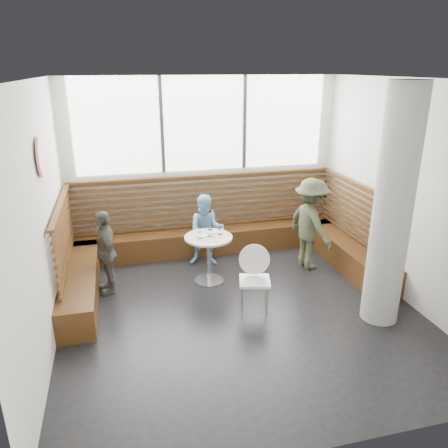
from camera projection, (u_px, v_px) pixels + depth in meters
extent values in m
cube|color=silver|center=(242.00, 206.00, 5.76)|extent=(5.00, 5.00, 3.20)
cube|color=black|center=(241.00, 312.00, 6.30)|extent=(5.00, 5.00, 0.01)
cube|color=white|center=(244.00, 79.00, 5.21)|extent=(5.00, 5.00, 0.01)
cube|color=white|center=(204.00, 124.00, 7.76)|extent=(4.50, 0.02, 1.65)
cube|color=#3F3F42|center=(162.00, 125.00, 7.57)|extent=(0.06, 0.04, 1.65)
cube|color=#3F3F42|center=(245.00, 123.00, 7.91)|extent=(0.06, 0.04, 1.65)
cube|color=#3F250F|center=(208.00, 241.00, 8.28)|extent=(5.00, 0.50, 0.45)
cube|color=#3F250F|center=(81.00, 277.00, 6.85)|extent=(0.50, 2.50, 0.45)
cube|color=#3F250F|center=(341.00, 249.00, 7.88)|extent=(0.50, 2.50, 0.45)
cube|color=#442811|center=(206.00, 202.00, 8.19)|extent=(4.88, 0.08, 0.98)
cube|color=#442811|center=(64.00, 235.00, 6.57)|extent=(0.08, 2.38, 0.98)
cube|color=#442811|center=(354.00, 211.00, 7.67)|extent=(0.08, 2.38, 0.98)
cylinder|color=gray|center=(393.00, 209.00, 5.63)|extent=(0.50, 0.50, 3.20)
cylinder|color=white|center=(41.00, 157.00, 5.32)|extent=(0.03, 0.50, 0.50)
cylinder|color=silver|center=(209.00, 280.00, 7.20)|extent=(0.48, 0.48, 0.03)
cylinder|color=silver|center=(209.00, 259.00, 7.07)|extent=(0.07, 0.07, 0.76)
cylinder|color=#B7B7BA|center=(208.00, 238.00, 6.94)|extent=(0.77, 0.77, 0.03)
cube|color=white|center=(255.00, 281.00, 6.21)|extent=(0.43, 0.41, 0.04)
cylinder|color=white|center=(251.00, 260.00, 6.29)|extent=(0.45, 0.10, 0.45)
cylinder|color=silver|center=(246.00, 303.00, 6.11)|extent=(0.02, 0.02, 0.44)
cylinder|color=silver|center=(269.00, 300.00, 6.19)|extent=(0.02, 0.02, 0.44)
cylinder|color=silver|center=(240.00, 292.00, 6.39)|extent=(0.02, 0.02, 0.44)
cylinder|color=silver|center=(262.00, 290.00, 6.47)|extent=(0.02, 0.02, 0.44)
imported|color=#424931|center=(311.00, 224.00, 7.47)|extent=(0.81, 1.14, 1.59)
imported|color=#89C5EE|center=(207.00, 230.00, 7.63)|extent=(0.72, 0.62, 1.28)
imported|color=#54524C|center=(106.00, 252.00, 6.68)|extent=(0.48, 0.83, 1.33)
cylinder|color=white|center=(201.00, 236.00, 6.96)|extent=(0.20, 0.20, 0.01)
cylinder|color=white|center=(212.00, 232.00, 7.12)|extent=(0.22, 0.22, 0.02)
cylinder|color=white|center=(199.00, 235.00, 6.86)|extent=(0.07, 0.07, 0.11)
cylinder|color=white|center=(210.00, 233.00, 6.93)|extent=(0.07, 0.07, 0.12)
cylinder|color=white|center=(220.00, 231.00, 7.02)|extent=(0.07, 0.07, 0.12)
cube|color=#A5C64C|center=(217.00, 240.00, 6.79)|extent=(0.26, 0.22, 0.00)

